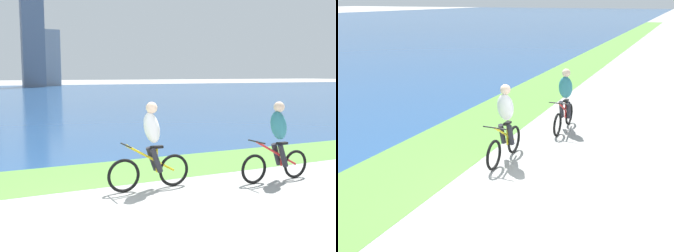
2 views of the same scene
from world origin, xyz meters
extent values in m
plane|color=#9E9E99|center=(0.00, 0.00, 0.00)|extent=(300.00, 300.00, 0.00)
cube|color=#59933D|center=(0.00, 3.25, 0.00)|extent=(120.00, 2.29, 0.01)
torus|color=black|center=(0.74, 1.61, 0.32)|extent=(0.64, 0.06, 0.64)
torus|color=black|center=(1.79, 1.61, 0.32)|extent=(0.64, 0.06, 0.64)
cylinder|color=gold|center=(1.29, 1.61, 0.61)|extent=(1.02, 0.04, 0.61)
cylinder|color=gold|center=(1.42, 1.61, 0.56)|extent=(0.04, 0.04, 0.47)
cube|color=black|center=(1.42, 1.61, 0.81)|extent=(0.24, 0.10, 0.05)
cylinder|color=black|center=(0.79, 1.61, 0.89)|extent=(0.03, 0.52, 0.03)
ellipsoid|color=white|center=(1.32, 1.61, 1.19)|extent=(0.40, 0.36, 0.65)
sphere|color=beige|center=(1.32, 1.61, 1.57)|extent=(0.22, 0.22, 0.22)
cylinder|color=#26262D|center=(1.37, 1.51, 0.57)|extent=(0.27, 0.11, 0.49)
cylinder|color=#26262D|center=(1.37, 1.71, 0.57)|extent=(0.27, 0.11, 0.49)
torus|color=black|center=(3.31, 1.06, 0.30)|extent=(0.61, 0.06, 0.61)
torus|color=black|center=(4.40, 1.06, 0.30)|extent=(0.61, 0.06, 0.61)
cylinder|color=red|center=(3.88, 1.06, 0.58)|extent=(1.06, 0.04, 0.59)
cylinder|color=red|center=(4.02, 1.06, 0.53)|extent=(0.04, 0.04, 0.45)
cube|color=black|center=(4.02, 1.06, 0.78)|extent=(0.24, 0.10, 0.05)
cylinder|color=black|center=(3.36, 1.06, 0.86)|extent=(0.03, 0.52, 0.03)
ellipsoid|color=teal|center=(3.91, 1.06, 1.16)|extent=(0.40, 0.36, 0.65)
sphere|color=beige|center=(3.91, 1.06, 1.54)|extent=(0.22, 0.22, 0.22)
cylinder|color=#26262D|center=(3.97, 0.96, 0.54)|extent=(0.27, 0.11, 0.49)
cylinder|color=#26262D|center=(3.97, 1.16, 0.54)|extent=(0.27, 0.11, 0.49)
cube|color=slate|center=(9.14, 68.28, 12.41)|extent=(3.57, 2.61, 24.83)
cube|color=#8C939E|center=(12.90, 75.59, 5.18)|extent=(4.15, 2.46, 10.36)
camera|label=1|loc=(-1.88, -5.63, 2.20)|focal=44.98mm
camera|label=2|loc=(-6.07, -1.72, 3.36)|focal=42.67mm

